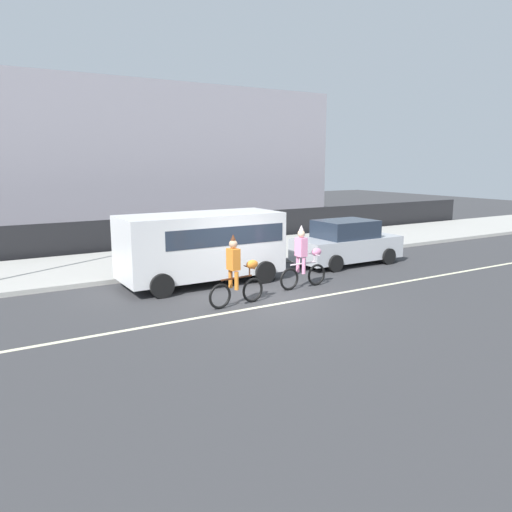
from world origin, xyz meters
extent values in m
plane|color=#38383A|center=(0.00, 0.00, 0.00)|extent=(80.00, 80.00, 0.00)
cube|color=beige|center=(0.00, -0.50, 0.00)|extent=(36.00, 0.14, 0.01)
cube|color=#ADAAA3|center=(0.00, 6.50, 0.07)|extent=(60.00, 5.00, 0.15)
cube|color=black|center=(0.00, 9.40, 0.70)|extent=(40.00, 0.08, 1.40)
cube|color=#99939E|center=(-0.71, 18.00, 3.94)|extent=(28.00, 8.00, 7.88)
torus|color=black|center=(-0.42, 0.01, 0.33)|extent=(0.67, 0.14, 0.67)
torus|color=black|center=(-1.47, -0.10, 0.33)|extent=(0.67, 0.14, 0.67)
cylinder|color=#4C2614|center=(-0.95, -0.04, 0.75)|extent=(0.97, 0.14, 0.05)
cylinder|color=#4C2614|center=(-1.10, -0.06, 0.84)|extent=(0.04, 0.04, 0.18)
cylinder|color=#4C2614|center=(-0.53, 0.00, 0.86)|extent=(0.04, 0.04, 0.23)
cylinder|color=#4C2614|center=(-0.53, 0.00, 0.98)|extent=(0.08, 0.50, 0.03)
ellipsoid|color=orange|center=(-0.44, 0.00, 1.05)|extent=(0.38, 0.23, 0.24)
cube|color=orange|center=(-1.05, -0.05, 1.26)|extent=(0.27, 0.34, 0.56)
sphere|color=tan|center=(-1.05, -0.05, 1.66)|extent=(0.22, 0.22, 0.22)
cone|color=#4C2614|center=(-1.05, -0.05, 1.84)|extent=(0.14, 0.14, 0.16)
cylinder|color=orange|center=(-1.03, -0.19, 0.71)|extent=(0.11, 0.11, 0.48)
cylinder|color=orange|center=(-1.06, 0.08, 0.71)|extent=(0.11, 0.11, 0.48)
torus|color=black|center=(2.21, 0.59, 0.33)|extent=(0.67, 0.10, 0.67)
torus|color=black|center=(1.16, 0.54, 0.33)|extent=(0.67, 0.10, 0.67)
cylinder|color=silver|center=(1.68, 0.57, 0.75)|extent=(0.97, 0.09, 0.05)
cylinder|color=silver|center=(1.53, 0.56, 0.84)|extent=(0.04, 0.04, 0.18)
cylinder|color=silver|center=(2.10, 0.59, 0.86)|extent=(0.04, 0.04, 0.23)
cylinder|color=silver|center=(2.10, 0.59, 0.98)|extent=(0.05, 0.50, 0.03)
ellipsoid|color=pink|center=(2.19, 0.59, 1.05)|extent=(0.37, 0.22, 0.24)
cube|color=pink|center=(1.58, 0.56, 1.26)|extent=(0.25, 0.33, 0.56)
sphere|color=beige|center=(1.58, 0.56, 1.66)|extent=(0.22, 0.22, 0.22)
cone|color=silver|center=(1.58, 0.56, 1.84)|extent=(0.14, 0.14, 0.16)
cylinder|color=pink|center=(1.59, 0.42, 0.71)|extent=(0.11, 0.11, 0.48)
cylinder|color=pink|center=(1.58, 0.70, 0.71)|extent=(0.11, 0.11, 0.48)
cube|color=white|center=(-0.67, 2.70, 1.23)|extent=(5.00, 2.00, 1.90)
cube|color=#283342|center=(-0.27, 2.70, 1.58)|extent=(3.90, 2.02, 0.56)
cylinder|color=black|center=(1.03, 1.70, 0.35)|extent=(0.70, 0.22, 0.70)
cylinder|color=black|center=(1.03, 3.70, 0.35)|extent=(0.70, 0.22, 0.70)
cylinder|color=black|center=(-2.37, 1.70, 0.35)|extent=(0.70, 0.22, 0.70)
cylinder|color=black|center=(-2.37, 3.70, 0.35)|extent=(0.70, 0.22, 0.70)
cube|color=#B7BABF|center=(5.22, 2.64, 0.60)|extent=(4.10, 1.72, 0.80)
cube|color=#232D3D|center=(5.12, 2.64, 1.32)|extent=(2.10, 1.58, 0.64)
cylinder|color=black|center=(6.49, 1.78, 0.30)|extent=(0.60, 0.20, 0.60)
cylinder|color=black|center=(6.49, 3.50, 0.30)|extent=(0.60, 0.20, 0.60)
cylinder|color=black|center=(3.95, 1.78, 0.30)|extent=(0.60, 0.20, 0.60)
cylinder|color=black|center=(3.95, 3.50, 0.30)|extent=(0.60, 0.20, 0.60)
camera|label=1|loc=(-7.12, -11.21, 3.75)|focal=35.00mm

